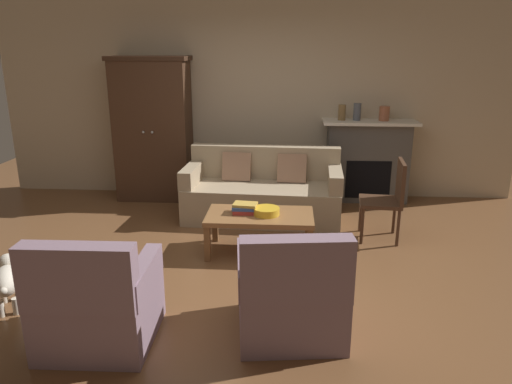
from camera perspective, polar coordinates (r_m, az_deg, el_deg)
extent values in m
plane|color=brown|center=(4.76, -2.08, -9.01)|extent=(9.60, 9.60, 0.00)
cube|color=beige|center=(6.86, 0.03, 11.24)|extent=(7.20, 0.10, 2.80)
cube|color=#4C4947|center=(6.82, 13.01, 3.45)|extent=(1.10, 0.36, 1.08)
cube|color=black|center=(6.70, 13.13, 1.42)|extent=(0.60, 0.01, 0.52)
cube|color=white|center=(6.70, 13.35, 8.07)|extent=(1.26, 0.48, 0.04)
cube|color=#472D1E|center=(6.83, -12.05, 7.02)|extent=(1.00, 0.52, 1.89)
cube|color=#3C271A|center=(6.74, -12.57, 15.22)|extent=(1.06, 0.55, 0.06)
sphere|color=#ADAFB5|center=(6.58, -13.22, 6.91)|extent=(0.04, 0.04, 0.04)
sphere|color=#ADAFB5|center=(6.55, -12.21, 6.93)|extent=(0.04, 0.04, 0.04)
cube|color=tan|center=(5.99, 0.76, -1.16)|extent=(1.94, 0.94, 0.44)
cube|color=tan|center=(6.20, 1.11, 3.59)|extent=(1.91, 0.28, 0.42)
cube|color=tan|center=(6.05, -7.55, 2.13)|extent=(0.20, 0.81, 0.22)
cube|color=tan|center=(5.87, 9.34, 1.59)|extent=(0.20, 0.81, 0.22)
cube|color=#9E755B|center=(6.12, -2.29, 3.01)|extent=(0.37, 0.20, 0.37)
cube|color=#9E755B|center=(6.05, 4.28, 2.82)|extent=(0.37, 0.20, 0.37)
cube|color=olive|center=(4.97, 0.46, -2.90)|extent=(1.10, 0.60, 0.05)
cube|color=brown|center=(4.86, -5.78, -6.11)|extent=(0.06, 0.06, 0.37)
cube|color=brown|center=(4.81, 6.38, -6.43)|extent=(0.06, 0.06, 0.37)
cube|color=brown|center=(5.34, -4.86, -3.93)|extent=(0.06, 0.06, 0.37)
cube|color=brown|center=(5.29, 6.17, -4.20)|extent=(0.06, 0.06, 0.37)
cylinder|color=gold|center=(4.94, 1.24, -2.29)|extent=(0.27, 0.27, 0.07)
cube|color=#B73833|center=(4.99, -1.35, -2.27)|extent=(0.25, 0.18, 0.04)
cube|color=#38569E|center=(4.98, -1.40, -1.86)|extent=(0.24, 0.17, 0.03)
cube|color=gold|center=(4.97, -1.29, -1.50)|extent=(0.26, 0.20, 0.03)
cylinder|color=olive|center=(6.63, 10.14, 9.26)|extent=(0.10, 0.10, 0.21)
cylinder|color=#565B66|center=(6.65, 11.88, 9.27)|extent=(0.10, 0.10, 0.23)
cylinder|color=#A86042|center=(6.71, 14.95, 8.98)|extent=(0.14, 0.14, 0.19)
cube|color=gray|center=(3.80, -17.86, -13.49)|extent=(0.78, 0.78, 0.42)
cube|color=gray|center=(3.35, -20.35, -9.57)|extent=(0.76, 0.18, 0.46)
cube|color=gray|center=(3.56, -13.25, -9.62)|extent=(0.14, 0.70, 0.20)
cube|color=gray|center=(3.79, -23.03, -8.90)|extent=(0.14, 0.70, 0.20)
cube|color=gray|center=(3.74, 4.03, -13.18)|extent=(0.84, 0.84, 0.42)
cube|color=gray|center=(3.26, 4.82, -9.21)|extent=(0.77, 0.25, 0.46)
cube|color=gray|center=(3.65, 9.34, -8.70)|extent=(0.20, 0.71, 0.20)
cube|color=gray|center=(3.57, -1.20, -9.03)|extent=(0.20, 0.71, 0.20)
cube|color=#472D1E|center=(5.48, 14.48, -1.15)|extent=(0.48, 0.48, 0.04)
cylinder|color=#472D1E|center=(5.72, 12.26, -2.62)|extent=(0.04, 0.04, 0.41)
cylinder|color=#472D1E|center=(5.36, 12.45, -3.97)|extent=(0.04, 0.04, 0.41)
cylinder|color=#472D1E|center=(5.76, 16.04, -2.78)|extent=(0.04, 0.04, 0.41)
cylinder|color=#472D1E|center=(5.40, 16.48, -4.13)|extent=(0.04, 0.04, 0.41)
cube|color=#472D1E|center=(5.44, 16.76, 1.21)|extent=(0.08, 0.44, 0.45)
ellipsoid|color=beige|center=(4.47, -27.45, -9.30)|extent=(0.35, 0.45, 0.22)
sphere|color=beige|center=(4.67, -27.32, -7.39)|extent=(0.15, 0.15, 0.15)
cylinder|color=beige|center=(4.67, -27.71, -10.73)|extent=(0.06, 0.06, 0.14)
cylinder|color=beige|center=(4.65, -26.35, -10.61)|extent=(0.06, 0.06, 0.14)
cylinder|color=beige|center=(4.45, -27.97, -12.11)|extent=(0.06, 0.06, 0.14)
cylinder|color=beige|center=(4.44, -26.54, -11.99)|extent=(0.06, 0.06, 0.14)
sphere|color=beige|center=(4.26, -27.74, -10.37)|extent=(0.06, 0.06, 0.06)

